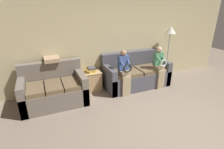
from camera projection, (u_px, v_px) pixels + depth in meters
name	position (u px, v px, depth m)	size (l,w,h in m)	color
ground_plane	(184.00, 132.00, 3.50)	(14.00, 14.00, 0.00)	gray
wall_back	(124.00, 43.00, 5.38)	(7.81, 0.06, 2.55)	#C6B789
couch_main	(135.00, 74.00, 5.40)	(1.97, 0.91, 1.02)	#4C4C56
couch_side	(54.00, 90.00, 4.44)	(1.56, 0.99, 1.01)	#70665B
child_left_seated	(125.00, 71.00, 4.74)	(0.29, 0.37, 1.26)	tan
child_right_seated	(159.00, 65.00, 5.16)	(0.28, 0.38, 1.24)	tan
side_shelf	(91.00, 81.00, 5.10)	(0.55, 0.43, 0.58)	tan
book_stack	(91.00, 69.00, 4.97)	(0.26, 0.27, 0.15)	gold
floor_lamp	(170.00, 34.00, 5.55)	(0.34, 0.34, 1.73)	#2D2B28
throw_pillow	(52.00, 59.00, 4.50)	(0.38, 0.38, 0.10)	tan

